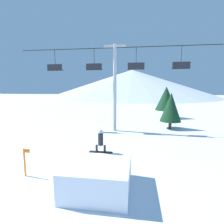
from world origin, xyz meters
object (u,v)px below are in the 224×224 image
at_px(trail_marker, 25,161).
at_px(pine_tree_near, 171,107).
at_px(snow_ramp, 99,175).
at_px(snowboarder, 101,141).

bearing_deg(trail_marker, pine_tree_near, 52.17).
bearing_deg(snow_ramp, pine_tree_near, 67.07).
bearing_deg(pine_tree_near, snow_ramp, -112.93).
distance_m(snow_ramp, snowboarder, 1.82).
distance_m(snowboarder, trail_marker, 4.50).
xyz_separation_m(snowboarder, trail_marker, (-4.29, -0.57, -1.22)).
distance_m(snow_ramp, pine_tree_near, 15.20).
xyz_separation_m(snow_ramp, snowboarder, (-0.13, 1.19, 1.37)).
relative_size(snow_ramp, snowboarder, 2.49).
xyz_separation_m(snow_ramp, pine_tree_near, (5.87, 13.89, 1.93)).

